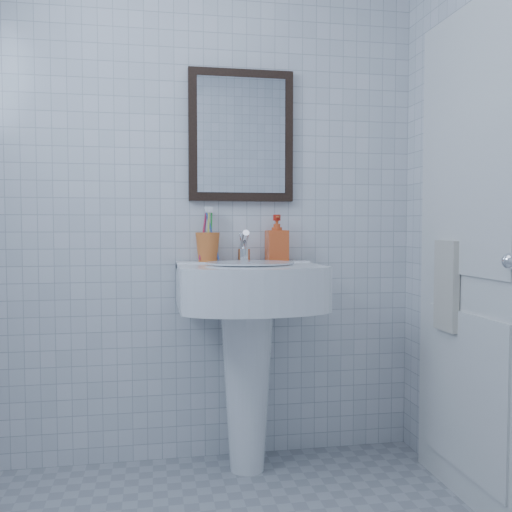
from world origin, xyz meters
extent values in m
cube|color=white|center=(0.00, 1.20, 1.25)|extent=(2.20, 0.02, 2.50)
cube|color=white|center=(0.00, -1.20, 1.25)|extent=(2.20, 0.02, 2.50)
cone|color=white|center=(0.24, 1.02, 0.39)|extent=(0.25, 0.25, 0.78)
cube|color=white|center=(0.24, 0.96, 0.85)|extent=(0.63, 0.45, 0.19)
cube|color=white|center=(0.24, 1.13, 0.94)|extent=(0.63, 0.11, 0.03)
cylinder|color=silver|center=(0.24, 0.93, 0.96)|extent=(0.39, 0.39, 0.01)
cylinder|color=white|center=(0.24, 1.11, 0.99)|extent=(0.06, 0.06, 0.06)
cylinder|color=white|center=(0.24, 1.09, 1.06)|extent=(0.03, 0.12, 0.09)
cylinder|color=white|center=(0.24, 1.13, 1.03)|extent=(0.04, 0.06, 0.11)
imported|color=#C73C13|center=(0.41, 1.13, 1.06)|extent=(0.10, 0.10, 0.22)
cube|color=black|center=(0.24, 1.18, 1.55)|extent=(0.50, 0.04, 0.62)
cube|color=white|center=(0.24, 1.16, 1.55)|extent=(0.42, 0.00, 0.54)
cube|color=silver|center=(1.08, 0.55, 1.00)|extent=(0.04, 0.80, 2.00)
torus|color=white|center=(1.06, 0.68, 1.05)|extent=(0.01, 0.18, 0.18)
cube|color=beige|center=(1.04, 0.68, 0.87)|extent=(0.03, 0.16, 0.38)
camera|label=1|loc=(-0.18, -1.52, 1.12)|focal=40.00mm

